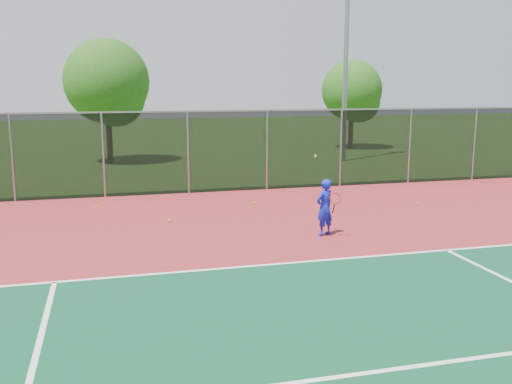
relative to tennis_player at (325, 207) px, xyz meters
The scene contains 11 objects.
ground 5.18m from the tennis_player, 86.10° to the right, with size 120.00×120.00×0.00m, color #294F16.
court_apron 3.22m from the tennis_player, 83.60° to the right, with size 30.00×20.00×0.02m, color maroon.
fence_back 6.95m from the tennis_player, 87.11° to the left, with size 30.00×0.06×3.03m.
tennis_player is the anchor object (origin of this frame).
practice_ball_0 5.41m from the tennis_player, 33.57° to the left, with size 0.07×0.07×0.07m, color #B6CE17.
practice_ball_1 7.83m from the tennis_player, 139.58° to the left, with size 0.07×0.07×0.07m, color #B6CE17.
practice_ball_2 4.69m from the tennis_player, 146.17° to the left, with size 0.07×0.07×0.07m, color #B6CE17.
practice_ball_3 4.49m from the tennis_player, 100.36° to the left, with size 0.07×0.07×0.07m, color #B6CE17.
floodlight_n 16.57m from the tennis_player, 64.98° to the left, with size 0.90×0.40×12.57m.
tree_back_left 17.40m from the tennis_player, 107.99° to the left, with size 4.26×4.26×6.26m.
tree_back_mid 21.67m from the tennis_player, 63.99° to the left, with size 3.74×3.74×5.50m.
Camera 1 is at (-5.82, -8.68, 3.98)m, focal length 40.00 mm.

